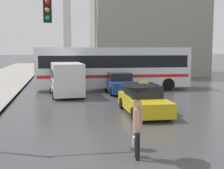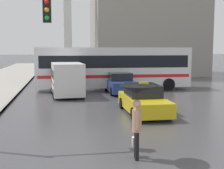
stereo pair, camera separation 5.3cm
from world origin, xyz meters
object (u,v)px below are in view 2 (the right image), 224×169
(taxi, at_px, (143,100))
(ambulance_van, at_px, (66,77))
(pedestrian_with_umbrella, at_px, (137,100))
(sedan_red, at_px, (120,84))
(city_bus, at_px, (113,66))

(taxi, distance_m, ambulance_van, 7.93)
(taxi, bearing_deg, pedestrian_with_umbrella, 73.28)
(pedestrian_with_umbrella, bearing_deg, sedan_red, -2.85)
(city_bus, height_order, pedestrian_with_umbrella, city_bus)
(ambulance_van, height_order, city_bus, city_bus)
(ambulance_van, relative_size, pedestrian_with_umbrella, 2.36)
(taxi, relative_size, pedestrian_with_umbrella, 2.05)
(sedan_red, bearing_deg, ambulance_van, 5.46)
(city_bus, bearing_deg, sedan_red, 7.14)
(taxi, bearing_deg, city_bus, -89.87)
(taxi, height_order, sedan_red, taxi)
(pedestrian_with_umbrella, bearing_deg, ambulance_van, 13.77)
(sedan_red, height_order, ambulance_van, ambulance_van)
(taxi, height_order, pedestrian_with_umbrella, pedestrian_with_umbrella)
(ambulance_van, bearing_deg, taxi, 114.60)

